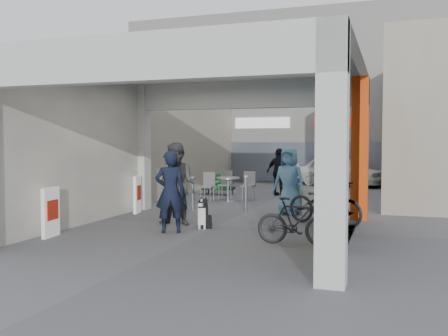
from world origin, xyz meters
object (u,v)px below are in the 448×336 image
(man_back_turned, at_px, (178,184))
(man_elderly, at_px, (289,181))
(produce_stand, at_px, (218,187))
(bicycle_rear, at_px, (296,221))
(man_with_dog, at_px, (170,192))
(white_van, at_px, (339,171))
(bicycle_front, at_px, (325,203))
(man_crates, at_px, (279,172))
(cafe_set, at_px, (227,190))
(border_collie, at_px, (204,216))

(man_back_turned, bearing_deg, man_elderly, 45.70)
(produce_stand, distance_m, bicycle_rear, 9.04)
(man_with_dog, bearing_deg, bicycle_rear, 146.13)
(man_elderly, relative_size, white_van, 0.45)
(man_with_dog, bearing_deg, produce_stand, -103.30)
(man_elderly, bearing_deg, bicycle_front, -39.43)
(man_elderly, xyz_separation_m, man_crates, (-1.23, 4.42, -0.04))
(man_with_dog, relative_size, bicycle_rear, 1.18)
(man_back_turned, relative_size, bicycle_front, 0.99)
(bicycle_rear, bearing_deg, cafe_set, 30.02)
(bicycle_rear, bearing_deg, produce_stand, 30.03)
(cafe_set, bearing_deg, white_van, 66.29)
(man_back_turned, relative_size, bicycle_rear, 1.29)
(bicycle_front, xyz_separation_m, white_van, (-0.72, 10.63, 0.16))
(border_collie, relative_size, white_van, 0.18)
(border_collie, xyz_separation_m, man_back_turned, (-0.73, 0.21, 0.67))
(man_with_dog, bearing_deg, man_back_turned, -100.51)
(cafe_set, xyz_separation_m, white_van, (2.94, 6.69, 0.33))
(cafe_set, bearing_deg, man_crates, 55.31)
(cafe_set, relative_size, produce_stand, 1.39)
(cafe_set, bearing_deg, border_collie, -77.25)
(produce_stand, relative_size, bicycle_front, 0.58)
(man_crates, xyz_separation_m, bicycle_rear, (2.12, -8.27, -0.40))
(border_collie, distance_m, man_crates, 7.14)
(cafe_set, distance_m, man_back_turned, 5.05)
(cafe_set, bearing_deg, man_back_turned, -84.83)
(bicycle_front, relative_size, bicycle_rear, 1.30)
(man_with_dog, relative_size, man_elderly, 0.98)
(produce_stand, bearing_deg, white_van, 51.43)
(border_collie, height_order, man_with_dog, man_with_dog)
(man_back_turned, height_order, man_crates, man_back_turned)
(man_back_turned, relative_size, white_van, 0.48)
(man_crates, xyz_separation_m, bicycle_front, (2.34, -5.84, -0.34))
(white_van, bearing_deg, produce_stand, 163.24)
(cafe_set, relative_size, border_collie, 2.19)
(man_with_dog, relative_size, bicycle_front, 0.90)
(border_collie, bearing_deg, white_van, 57.72)
(man_elderly, bearing_deg, man_crates, 118.16)
(produce_stand, bearing_deg, man_elderly, -52.17)
(man_elderly, relative_size, bicycle_rear, 1.20)
(cafe_set, relative_size, bicycle_front, 0.81)
(man_with_dog, xyz_separation_m, man_crates, (0.63, 7.84, -0.02))
(man_elderly, bearing_deg, man_back_turned, -117.55)
(man_back_turned, distance_m, man_crates, 6.96)
(bicycle_rear, bearing_deg, man_with_dog, 82.74)
(man_with_dog, height_order, man_elderly, man_elderly)
(produce_stand, height_order, bicycle_rear, bicycle_rear)
(man_with_dog, bearing_deg, border_collie, -148.78)
(man_back_turned, distance_m, bicycle_rear, 3.32)
(man_crates, distance_m, white_van, 5.05)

